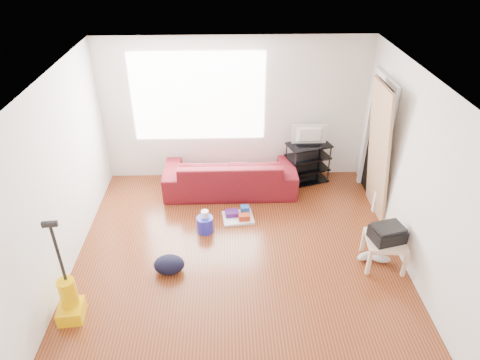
{
  "coord_description": "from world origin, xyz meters",
  "views": [
    {
      "loc": [
        -0.13,
        -4.28,
        4.05
      ],
      "look_at": [
        0.03,
        0.6,
        1.04
      ],
      "focal_mm": 32.0,
      "sensor_mm": 36.0,
      "label": 1
    }
  ],
  "objects_px": {
    "sofa": "(230,190)",
    "tv_stand": "(307,163)",
    "side_table": "(385,243)",
    "bucket": "(205,231)",
    "cleaning_tray": "(239,216)",
    "backpack": "(170,271)",
    "vacuum": "(69,300)"
  },
  "relations": [
    {
      "from": "sofa",
      "to": "tv_stand",
      "type": "distance_m",
      "value": 1.44
    },
    {
      "from": "tv_stand",
      "to": "side_table",
      "type": "distance_m",
      "value": 2.27
    },
    {
      "from": "sofa",
      "to": "bucket",
      "type": "height_order",
      "value": "sofa"
    },
    {
      "from": "cleaning_tray",
      "to": "tv_stand",
      "type": "bearing_deg",
      "value": 41.29
    },
    {
      "from": "backpack",
      "to": "bucket",
      "type": "bearing_deg",
      "value": 63.13
    },
    {
      "from": "sofa",
      "to": "tv_stand",
      "type": "bearing_deg",
      "value": -168.77
    },
    {
      "from": "tv_stand",
      "to": "side_table",
      "type": "xyz_separation_m",
      "value": [
        0.68,
        -2.17,
        -0.03
      ]
    },
    {
      "from": "side_table",
      "to": "cleaning_tray",
      "type": "relative_size",
      "value": 1.09
    },
    {
      "from": "tv_stand",
      "to": "vacuum",
      "type": "height_order",
      "value": "vacuum"
    },
    {
      "from": "bucket",
      "to": "side_table",
      "type": "bearing_deg",
      "value": -17.69
    },
    {
      "from": "side_table",
      "to": "vacuum",
      "type": "height_order",
      "value": "vacuum"
    },
    {
      "from": "bucket",
      "to": "vacuum",
      "type": "xyz_separation_m",
      "value": [
        -1.51,
        -1.55,
        0.25
      ]
    },
    {
      "from": "backpack",
      "to": "tv_stand",
      "type": "bearing_deg",
      "value": 46.54
    },
    {
      "from": "backpack",
      "to": "vacuum",
      "type": "bearing_deg",
      "value": -145.14
    },
    {
      "from": "side_table",
      "to": "vacuum",
      "type": "distance_m",
      "value": 4.03
    },
    {
      "from": "backpack",
      "to": "vacuum",
      "type": "relative_size",
      "value": 0.3
    },
    {
      "from": "sofa",
      "to": "vacuum",
      "type": "bearing_deg",
      "value": 54.49
    },
    {
      "from": "tv_stand",
      "to": "cleaning_tray",
      "type": "relative_size",
      "value": 1.59
    },
    {
      "from": "cleaning_tray",
      "to": "vacuum",
      "type": "bearing_deg",
      "value": -137.56
    },
    {
      "from": "tv_stand",
      "to": "cleaning_tray",
      "type": "xyz_separation_m",
      "value": [
        -1.24,
        -1.09,
        -0.32
      ]
    },
    {
      "from": "cleaning_tray",
      "to": "backpack",
      "type": "xyz_separation_m",
      "value": [
        -0.96,
        -1.14,
        -0.05
      ]
    },
    {
      "from": "side_table",
      "to": "backpack",
      "type": "bearing_deg",
      "value": -178.76
    },
    {
      "from": "sofa",
      "to": "vacuum",
      "type": "xyz_separation_m",
      "value": [
        -1.91,
        -2.67,
        0.25
      ]
    },
    {
      "from": "vacuum",
      "to": "sofa",
      "type": "bearing_deg",
      "value": 48.86
    },
    {
      "from": "backpack",
      "to": "vacuum",
      "type": "height_order",
      "value": "vacuum"
    },
    {
      "from": "bucket",
      "to": "cleaning_tray",
      "type": "relative_size",
      "value": 0.48
    },
    {
      "from": "side_table",
      "to": "bucket",
      "type": "xyz_separation_m",
      "value": [
        -2.44,
        0.78,
        -0.35
      ]
    },
    {
      "from": "tv_stand",
      "to": "cleaning_tray",
      "type": "distance_m",
      "value": 1.68
    },
    {
      "from": "bucket",
      "to": "backpack",
      "type": "height_order",
      "value": "bucket"
    },
    {
      "from": "bucket",
      "to": "cleaning_tray",
      "type": "height_order",
      "value": "cleaning_tray"
    },
    {
      "from": "bucket",
      "to": "backpack",
      "type": "relative_size",
      "value": 0.61
    },
    {
      "from": "side_table",
      "to": "tv_stand",
      "type": "bearing_deg",
      "value": 107.47
    }
  ]
}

